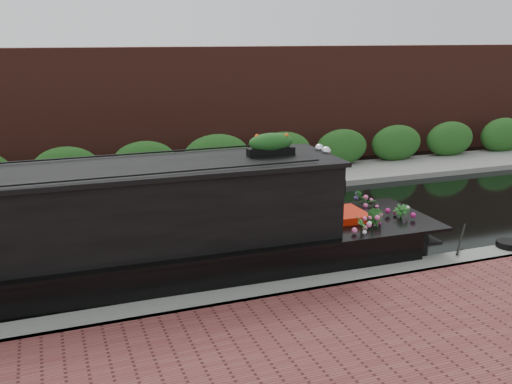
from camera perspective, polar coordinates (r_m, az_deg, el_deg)
name	(u,v)px	position (r m, az deg, el deg)	size (l,w,h in m)	color
ground	(189,242)	(12.53, -6.68, -5.01)	(80.00, 80.00, 0.00)	black
near_bank_coping	(239,307)	(9.62, -1.75, -11.47)	(40.00, 0.60, 0.50)	slate
far_bank_path	(153,194)	(16.46, -10.28, -0.19)	(40.00, 2.40, 0.34)	gray
far_hedge	(147,186)	(17.31, -10.83, 0.55)	(40.00, 1.10, 2.80)	#214F1A
far_brick_wall	(136,171)	(19.33, -11.94, 2.04)	(40.00, 1.00, 8.00)	#4B2219
narrowboat	(101,247)	(10.15, -15.27, -5.31)	(12.27, 2.43, 2.86)	black
rope_fender	(416,239)	(12.65, 15.68, -4.51)	(0.33, 0.33, 0.36)	brown
coiled_mooring_rope	(508,244)	(12.53, 23.93, -4.79)	(0.48, 0.48, 0.12)	black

